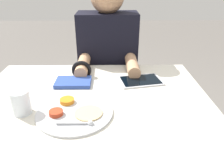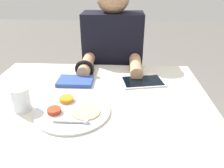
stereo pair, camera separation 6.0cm
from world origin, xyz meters
name	(u,v)px [view 1 (the left image)]	position (x,y,z in m)	size (l,w,h in m)	color
dining_table	(94,165)	(0.00, 0.00, 0.37)	(1.09, 0.93, 0.73)	beige
thali_tray	(74,112)	(-0.06, -0.07, 0.74)	(0.31, 0.31, 0.03)	#B7BABF
red_notebook	(73,82)	(-0.10, 0.20, 0.74)	(0.18, 0.12, 0.02)	silver
tablet_device	(141,81)	(0.25, 0.23, 0.74)	(0.25, 0.18, 0.01)	#B7B7BC
person_diner	(108,78)	(0.07, 0.59, 0.58)	(0.39, 0.46, 1.23)	black
drinking_glass	(21,102)	(-0.27, -0.06, 0.78)	(0.08, 0.08, 0.10)	silver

